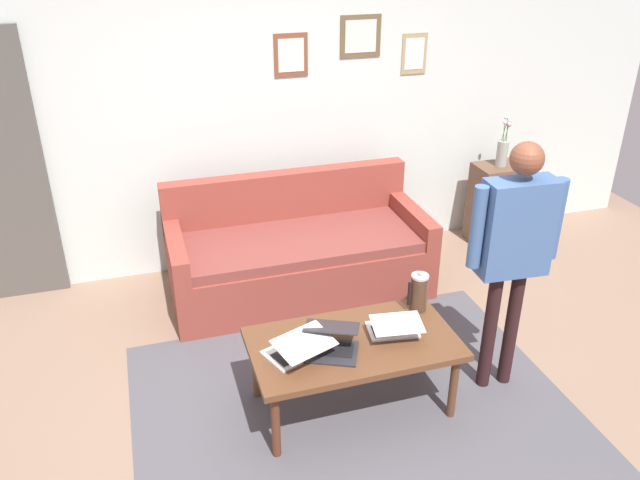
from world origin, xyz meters
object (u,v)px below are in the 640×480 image
Objects in this scene: laptop_right at (298,348)px; person_standing at (514,239)px; laptop_left at (331,343)px; laptop_center at (394,328)px; couch at (298,254)px; flower_vase at (503,150)px; french_press at (419,292)px; coffee_table at (353,348)px; side_shelf at (495,204)px.

person_standing reaches higher than laptop_right.
laptop_left is 0.41m from laptop_center.
flower_vase is at bearing -171.41° from couch.
laptop_right is (0.40, 1.47, 0.22)m from couch.
french_press reaches higher than laptop_left.
person_standing is at bearing 174.82° from laptop_center.
couch is 1.54m from laptop_right.
coffee_table is 1.12m from person_standing.
side_shelf is 2.18m from person_standing.
french_press is 0.38× the size of side_shelf.
laptop_center is 2.45m from side_shelf.
french_press is at bearing -160.10° from laptop_left.
coffee_table is at bearing 41.03° from flower_vase.
flower_vase is at bearing 167.28° from side_shelf.
person_standing is (-0.45, 0.26, 0.43)m from french_press.
couch is 1.64× the size of coffee_table.
couch is 7.18× the size of french_press.
flower_vase is at bearing -135.10° from laptop_center.
person_standing is (-1.10, 0.02, 0.51)m from laptop_left.
coffee_table is 0.36m from laptop_right.
laptop_right is at bearing 15.25° from french_press.
laptop_left is at bearing -1.24° from person_standing.
french_press is (-0.50, -0.20, 0.17)m from coffee_table.
laptop_right is 0.96× the size of flower_vase.
laptop_center is 1.20× the size of french_press.
side_shelf is at bearing -134.16° from french_press.
flower_vase reaches higher than laptop_right.
side_shelf is (-1.49, -1.53, -0.24)m from french_press.
couch is 6.01× the size of laptop_center.
flower_vase reaches higher than side_shelf.
laptop_center is at bearing 38.73° from french_press.
coffee_table is at bearing -166.21° from laptop_left.
laptop_left is 0.56× the size of side_shelf.
laptop_center is 0.80× the size of laptop_right.
french_press is 2.15m from side_shelf.
person_standing reaches higher than side_shelf.
laptop_left reaches higher than coffee_table.
flower_vase is at bearing -134.20° from french_press.
couch reaches higher than laptop_center.
laptop_right is at bearing -1.35° from person_standing.
coffee_table is 2.63m from side_shelf.
french_press is at bearing -158.32° from coffee_table.
laptop_right is 2.92m from side_shelf.
person_standing reaches higher than laptop_center.
laptop_center is 0.33m from french_press.
french_press is at bearing -30.18° from person_standing.
french_press is at bearing -141.27° from laptop_center.
person_standing is at bearing 149.82° from french_press.
side_shelf is at bearing -140.43° from laptop_left.
laptop_center is 0.76× the size of flower_vase.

